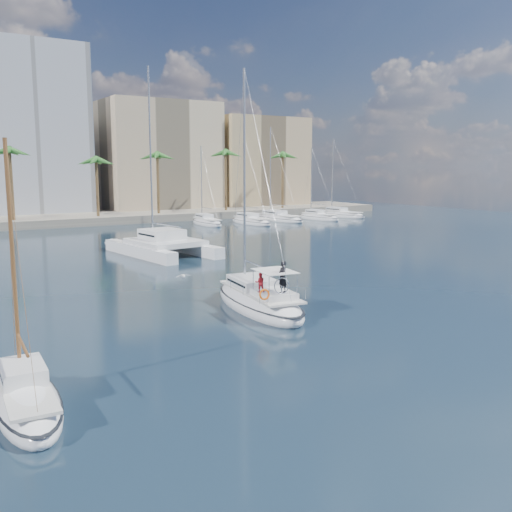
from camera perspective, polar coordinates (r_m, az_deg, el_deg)
ground at (r=35.20m, az=1.18°, el=-5.21°), size 160.00×160.00×0.00m
quay at (r=91.81m, az=-20.24°, el=3.38°), size 120.00×14.00×1.20m
building_beige at (r=106.62m, az=-9.77°, el=9.56°), size 20.00×14.00×20.00m
building_tan_right at (r=114.05m, az=0.08°, el=9.13°), size 18.00×12.00×18.00m
palm_centre at (r=87.57m, az=-20.03°, el=9.50°), size 3.60×3.60×12.30m
palm_right at (r=100.49m, az=-0.45°, el=9.89°), size 3.60×3.60×12.30m
main_sloop at (r=34.93m, az=0.26°, el=-4.48°), size 4.67×10.64×15.27m
small_sloop at (r=22.45m, az=-21.99°, el=-13.19°), size 2.64×7.21×10.20m
catamaran at (r=56.95m, az=-9.28°, el=1.31°), size 7.69×13.21×18.26m
seagull at (r=40.05m, az=-7.30°, el=-1.98°), size 1.13×0.49×0.21m
moored_yacht_a at (r=85.31m, az=-4.93°, el=3.11°), size 3.37×9.52×11.90m
moored_yacht_b at (r=86.75m, az=-0.50°, el=3.24°), size 3.32×10.83×13.72m
moored_yacht_c at (r=91.95m, az=2.31°, el=3.56°), size 3.98×12.33×15.54m
moored_yacht_d at (r=94.19m, az=6.27°, el=3.64°), size 3.52×9.55×11.90m
moored_yacht_e at (r=99.85m, az=8.49°, el=3.89°), size 4.61×11.11×13.72m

